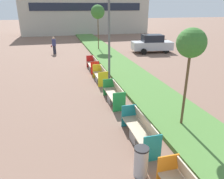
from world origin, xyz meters
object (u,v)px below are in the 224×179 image
object	(u,v)px
bench_teal_frame	(140,132)
litter_bin	(141,162)
pedestrian_walking	(54,45)
parked_car_distant	(152,44)
street_lamp_post	(109,10)
bench_green_frame	(114,96)
sapling_tree_near	(191,44)
bench_yellow_frame	(101,76)
bench_red_frame	(93,66)
sapling_tree_far	(98,12)

from	to	relation	value
bench_teal_frame	litter_bin	world-z (taller)	same
litter_bin	pedestrian_walking	distance (m)	18.89
parked_car_distant	litter_bin	bearing A→B (deg)	-107.64
pedestrian_walking	street_lamp_post	bearing A→B (deg)	-71.28
bench_green_frame	sapling_tree_near	size ratio (longest dim) A/B	0.54
bench_yellow_frame	pedestrian_walking	world-z (taller)	pedestrian_walking
bench_red_frame	sapling_tree_near	bearing A→B (deg)	-77.83
litter_bin	parked_car_distant	size ratio (longest dim) A/B	0.21
bench_red_frame	parked_car_distant	bearing A→B (deg)	36.30
bench_yellow_frame	sapling_tree_far	xyz separation A→B (m)	(2.01, 10.78, 3.70)
bench_green_frame	sapling_tree_near	distance (m)	4.74
bench_teal_frame	street_lamp_post	distance (m)	8.18
pedestrian_walking	bench_green_frame	bearing A→B (deg)	-78.36
sapling_tree_far	pedestrian_walking	size ratio (longest dim) A/B	2.79
bench_red_frame	street_lamp_post	xyz separation A→B (m)	(0.61, -2.75, 4.05)
bench_red_frame	pedestrian_walking	world-z (taller)	pedestrian_walking
bench_yellow_frame	pedestrian_walking	xyz separation A→B (m)	(-2.79, 10.16, 0.51)
bench_red_frame	pedestrian_walking	distance (m)	7.83
bench_teal_frame	sapling_tree_near	bearing A→B (deg)	14.39
bench_green_frame	parked_car_distant	size ratio (longest dim) A/B	0.48
street_lamp_post	sapling_tree_near	size ratio (longest dim) A/B	2.04
bench_teal_frame	street_lamp_post	xyz separation A→B (m)	(0.61, 7.08, 4.04)
bench_teal_frame	street_lamp_post	world-z (taller)	street_lamp_post
litter_bin	street_lamp_post	size ratio (longest dim) A/B	0.12
bench_yellow_frame	sapling_tree_far	world-z (taller)	sapling_tree_far
bench_yellow_frame	litter_bin	size ratio (longest dim) A/B	2.05
bench_green_frame	sapling_tree_far	distance (m)	14.78
bench_yellow_frame	sapling_tree_near	size ratio (longest dim) A/B	0.49
litter_bin	sapling_tree_near	size ratio (longest dim) A/B	0.24
sapling_tree_near	bench_teal_frame	bearing A→B (deg)	-165.61
bench_red_frame	sapling_tree_far	xyz separation A→B (m)	(2.01, 7.91, 3.69)
sapling_tree_near	pedestrian_walking	xyz separation A→B (m)	(-4.80, 16.62, -2.50)
sapling_tree_far	sapling_tree_near	bearing A→B (deg)	-90.00
sapling_tree_near	pedestrian_walking	size ratio (longest dim) A/B	2.30
litter_bin	parked_car_distant	distance (m)	18.61
litter_bin	sapling_tree_far	distance (m)	19.89
bench_teal_frame	bench_green_frame	xyz separation A→B (m)	(-0.00, 3.58, -0.01)
litter_bin	sapling_tree_near	distance (m)	4.46
street_lamp_post	sapling_tree_far	distance (m)	10.76
bench_teal_frame	sapling_tree_far	xyz separation A→B (m)	(2.01, 17.75, 3.69)
bench_teal_frame	parked_car_distant	bearing A→B (deg)	64.34
litter_bin	street_lamp_post	distance (m)	9.65
bench_yellow_frame	parked_car_distant	xyz separation A→B (m)	(7.31, 8.23, 0.55)
bench_red_frame	sapling_tree_far	bearing A→B (deg)	75.74
pedestrian_walking	bench_yellow_frame	bearing A→B (deg)	-74.64
bench_green_frame	bench_red_frame	bearing A→B (deg)	90.00
bench_teal_frame	bench_green_frame	distance (m)	3.58
sapling_tree_near	bench_green_frame	bearing A→B (deg)	123.30
bench_yellow_frame	litter_bin	bearing A→B (deg)	-94.04
street_lamp_post	parked_car_distant	world-z (taller)	street_lamp_post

